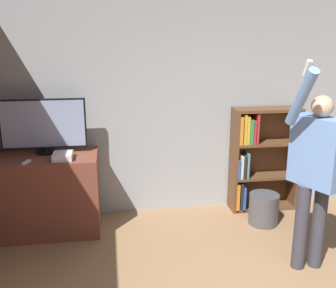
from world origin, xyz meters
name	(u,v)px	position (x,y,z in m)	size (l,w,h in m)	color
wall_back	(204,106)	(0.00, 2.94, 1.35)	(7.06, 0.06, 2.70)	#9EA3A8
tv_ledge	(48,194)	(-1.92, 2.52, 0.46)	(1.16, 0.65, 0.91)	brown
television	(44,126)	(-1.92, 2.64, 1.23)	(0.94, 0.22, 0.62)	black
game_console	(63,156)	(-1.70, 2.37, 0.95)	(0.21, 0.24, 0.07)	white
remote_loose	(26,162)	(-2.07, 2.29, 0.92)	(0.08, 0.14, 0.02)	white
bookshelf	(257,158)	(0.67, 2.76, 0.69)	(0.86, 0.28, 1.34)	brown
person	(316,167)	(0.68, 1.37, 1.04)	(0.63, 0.59, 2.02)	#383842
waste_bin	(264,209)	(0.61, 2.32, 0.19)	(0.35, 0.35, 0.38)	#4C4C51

